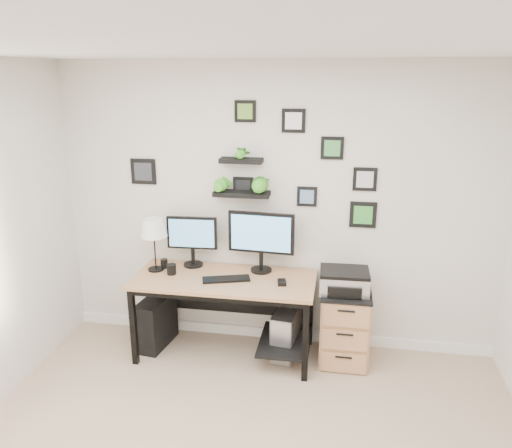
% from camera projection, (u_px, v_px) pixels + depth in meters
% --- Properties ---
extents(room, '(4.00, 4.00, 4.00)m').
position_uv_depth(room, '(275.00, 333.00, 4.86)').
color(room, tan).
rests_on(room, ground).
extents(desk, '(1.60, 0.70, 0.75)m').
position_uv_depth(desk, '(229.00, 289.00, 4.46)').
color(desk, tan).
rests_on(desk, ground).
extents(monitor_left, '(0.47, 0.19, 0.48)m').
position_uv_depth(monitor_left, '(192.00, 238.00, 4.59)').
color(monitor_left, black).
rests_on(monitor_left, desk).
extents(monitor_right, '(0.60, 0.21, 0.56)m').
position_uv_depth(monitor_right, '(261.00, 237.00, 4.44)').
color(monitor_right, black).
rests_on(monitor_right, desk).
extents(keyboard, '(0.43, 0.25, 0.02)m').
position_uv_depth(keyboard, '(226.00, 279.00, 4.34)').
color(keyboard, black).
rests_on(keyboard, desk).
extents(mouse, '(0.09, 0.12, 0.03)m').
position_uv_depth(mouse, '(282.00, 282.00, 4.26)').
color(mouse, black).
rests_on(mouse, desk).
extents(table_lamp, '(0.24, 0.24, 0.49)m').
position_uv_depth(table_lamp, '(154.00, 229.00, 4.46)').
color(table_lamp, black).
rests_on(table_lamp, desk).
extents(mug, '(0.08, 0.08, 0.09)m').
position_uv_depth(mug, '(172.00, 269.00, 4.46)').
color(mug, black).
rests_on(mug, desk).
extents(pen_cup, '(0.07, 0.07, 0.08)m').
position_uv_depth(pen_cup, '(164.00, 264.00, 4.61)').
color(pen_cup, black).
rests_on(pen_cup, desk).
extents(pc_tower_black, '(0.27, 0.49, 0.47)m').
position_uv_depth(pc_tower_black, '(156.00, 322.00, 4.70)').
color(pc_tower_black, black).
rests_on(pc_tower_black, ground).
extents(pc_tower_grey, '(0.26, 0.46, 0.44)m').
position_uv_depth(pc_tower_grey, '(286.00, 332.00, 4.54)').
color(pc_tower_grey, gray).
rests_on(pc_tower_grey, ground).
extents(file_cabinet, '(0.43, 0.53, 0.67)m').
position_uv_depth(file_cabinet, '(345.00, 325.00, 4.43)').
color(file_cabinet, tan).
rests_on(file_cabinet, ground).
extents(printer, '(0.43, 0.35, 0.19)m').
position_uv_depth(printer, '(344.00, 281.00, 4.29)').
color(printer, silver).
rests_on(printer, file_cabinet).
extents(wall_decor, '(2.25, 0.18, 1.09)m').
position_uv_depth(wall_decor, '(252.00, 172.00, 4.38)').
color(wall_decor, black).
rests_on(wall_decor, ground).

